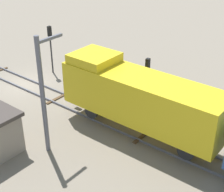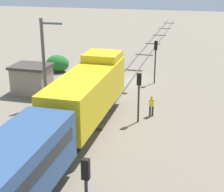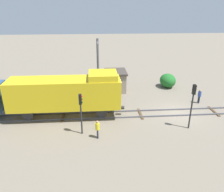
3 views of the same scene
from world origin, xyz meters
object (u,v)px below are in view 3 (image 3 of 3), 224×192
Objects in this scene: locomotive at (67,92)px; relay_hut at (115,81)px; catenary_mast at (98,68)px; traffic_signal_near at (193,99)px; traffic_signal_mid at (81,107)px; worker_near_track at (199,95)px; worker_by_signal at (97,128)px.

relay_hut is (7.50, -5.62, -1.38)m from locomotive.
locomotive is at bearing 146.53° from catenary_mast.
catenary_mast is at bearing 137.46° from relay_hut.
locomotive is 6.03m from catenary_mast.
traffic_signal_mid is at bearing 91.14° from traffic_signal_near.
traffic_signal_near is at bearing -105.33° from locomotive.
worker_near_track is 0.23× the size of catenary_mast.
worker_by_signal is at bearing 167.31° from relay_hut.
traffic_signal_mid is 14.88m from worker_near_track.
traffic_signal_mid is 1.10× the size of relay_hut.
worker_by_signal is at bearing 96.57° from traffic_signal_near.
traffic_signal_mid is 8.59m from catenary_mast.
catenary_mast reaches higher than locomotive.
traffic_signal_near is at bearing -160.59° from worker_near_track.
traffic_signal_near is 11.73m from catenary_mast.
locomotive is 12.10m from traffic_signal_near.
catenary_mast reaches higher than traffic_signal_mid.
catenary_mast is at bearing -11.38° from traffic_signal_mid.
catenary_mast is 4.31m from relay_hut.
locomotive is at bearing 3.94° from worker_by_signal.
relay_hut reaches higher than worker_near_track.
traffic_signal_mid is at bearing 168.62° from catenary_mast.
catenary_mast is (8.13, 8.41, 0.89)m from traffic_signal_near.
worker_by_signal is (-4.20, -2.98, -1.78)m from locomotive.
worker_near_track and worker_by_signal have the same top height.
locomotive reaches higher than traffic_signal_mid.
worker_near_track is at bearing -32.09° from traffic_signal_near.
catenary_mast is at bearing -33.19° from worker_by_signal.
worker_by_signal is at bearing 178.25° from catenary_mast.
catenary_mast is 2.11× the size of relay_hut.
worker_near_track is 0.49× the size of relay_hut.
locomotive is at bearing 150.48° from worker_near_track.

